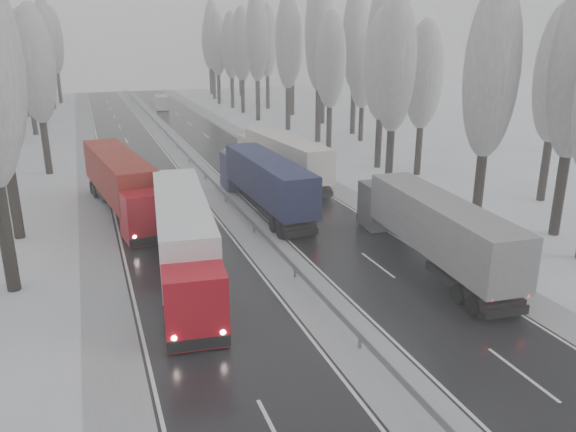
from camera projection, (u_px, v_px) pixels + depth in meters
ground at (409, 402)px, 20.87m from camera, size 260.00×260.00×0.00m
carriageway_right at (278, 190)px, 49.40m from camera, size 7.50×200.00×0.03m
carriageway_left at (158, 202)px, 45.98m from camera, size 7.50×200.00×0.03m
median_slush at (220, 196)px, 47.69m from camera, size 3.00×200.00×0.04m
shoulder_right at (330, 185)px, 51.02m from camera, size 2.40×200.00×0.04m
shoulder_left at (94, 208)px, 44.36m from camera, size 2.40×200.00×0.04m
median_guardrail at (220, 189)px, 47.50m from camera, size 0.12×200.00×0.76m
tree_16 at (491, 73)px, 36.52m from camera, size 3.60×3.60×16.53m
tree_17 at (558, 76)px, 43.43m from camera, size 3.60×3.60×15.54m
tree_18 at (395, 65)px, 46.50m from camera, size 3.60×3.60×16.58m
tree_19 at (424, 76)px, 52.26m from camera, size 3.60×3.60×14.57m
tree_20 at (382, 66)px, 55.04m from camera, size 3.60×3.60×15.71m
tree_21 at (383, 46)px, 58.78m from camera, size 3.60×3.60×18.62m
tree_22 at (331, 61)px, 64.06m from camera, size 3.60×3.60×15.86m
tree_23 at (363, 71)px, 70.14m from camera, size 3.60×3.60×13.55m
tree_24 at (319, 34)px, 68.29m from camera, size 3.60×3.60×20.49m
tree_25 at (355, 39)px, 74.33m from camera, size 3.60×3.60×19.44m
tree_26 at (288, 42)px, 77.68m from camera, size 3.60×3.60×18.78m
tree_27 at (324, 47)px, 83.82m from camera, size 3.60×3.60×17.62m
tree_28 at (257, 38)px, 86.67m from camera, size 3.60×3.60×19.62m
tree_29 at (292, 44)px, 92.95m from camera, size 3.60×3.60×18.11m
tree_30 at (242, 45)px, 95.80m from camera, size 3.60×3.60×17.86m
tree_31 at (267, 42)px, 101.17m from camera, size 3.60×3.60×18.58m
tree_32 at (231, 46)px, 102.64m from camera, size 3.60×3.60×17.33m
tree_33 at (242, 56)px, 107.83m from camera, size 3.60×3.60×14.33m
tree_34 at (217, 44)px, 108.64m from camera, size 3.60×3.60×17.63m
tree_35 at (257, 42)px, 115.10m from camera, size 3.60×3.60×18.25m
tree_36 at (212, 36)px, 117.36m from camera, size 3.60×3.60×20.23m
tree_37 at (240, 47)px, 123.97m from camera, size 3.60×3.60×16.37m
tree_38 at (210, 42)px, 127.80m from camera, size 3.60×3.60×17.97m
tree_39 at (218, 47)px, 132.65m from camera, size 3.60×3.60×16.19m
tree_62 at (35, 65)px, 52.25m from camera, size 3.60×3.60×16.04m
tree_66 at (7, 63)px, 67.68m from camera, size 3.60×3.60×15.23m
tree_68 at (25, 54)px, 73.97m from camera, size 3.60×3.60×16.65m
tree_70 at (32, 50)px, 82.98m from camera, size 3.60×3.60×17.09m
tree_72 at (19, 57)px, 90.87m from camera, size 3.60×3.60×15.11m
tree_73 at (1, 48)px, 93.09m from camera, size 3.60×3.60×17.22m
tree_74 at (45, 38)px, 100.89m from camera, size 3.60×3.60×19.68m
tree_76 at (54, 41)px, 109.84m from camera, size 3.60×3.60×18.55m
tree_77 at (26, 55)px, 112.41m from camera, size 3.60×3.60×14.32m
tree_78 at (36, 38)px, 114.39m from camera, size 3.60×3.60×19.55m
tree_79 at (24, 46)px, 117.55m from camera, size 3.60×3.60×17.07m
truck_grey_tarp at (430, 224)px, 32.89m from camera, size 3.97×16.66×4.24m
truck_blue_box at (263, 179)px, 43.24m from camera, size 3.09×16.75×4.28m
truck_cream_box at (281, 155)px, 51.81m from camera, size 4.12×16.71×4.25m
box_truck_distant at (162, 102)px, 103.10m from camera, size 2.86×7.14×2.60m
truck_red_white at (183, 235)px, 30.71m from camera, size 4.54×17.47×4.44m
truck_red_red at (122, 181)px, 42.12m from camera, size 4.99×17.61×4.48m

